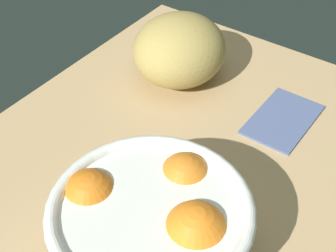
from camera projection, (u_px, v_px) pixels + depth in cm
name	position (u px, v px, depth cm)	size (l,w,h in cm)	color
ground_plane	(163.00, 175.00, 73.90)	(78.64, 57.35, 3.00)	tan
fruit_bowl	(153.00, 221.00, 57.44)	(23.33, 23.33, 11.29)	white
bread_loaf	(179.00, 50.00, 85.47)	(16.67, 15.61, 11.64)	tan
napkin_folded	(283.00, 118.00, 80.39)	(13.83, 8.62, 0.83)	slate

